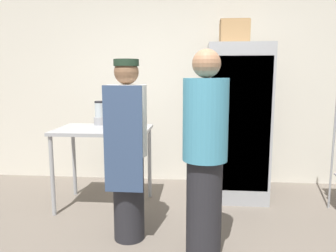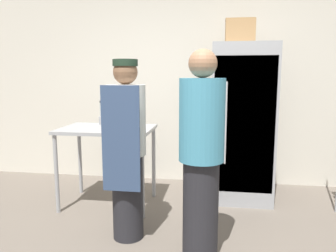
{
  "view_description": "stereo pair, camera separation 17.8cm",
  "coord_description": "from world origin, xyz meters",
  "px_view_note": "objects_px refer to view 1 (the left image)",
  "views": [
    {
      "loc": [
        0.1,
        -2.24,
        1.47
      ],
      "look_at": [
        -0.17,
        0.75,
        1.0
      ],
      "focal_mm": 35.0,
      "sensor_mm": 36.0,
      "label": 1
    },
    {
      "loc": [
        0.27,
        -2.21,
        1.47
      ],
      "look_at": [
        -0.17,
        0.75,
        1.0
      ],
      "focal_mm": 35.0,
      "sensor_mm": 36.0,
      "label": 2
    }
  ],
  "objects_px": {
    "donut_box": "(120,124)",
    "blender_pitcher": "(100,114)",
    "person_baker": "(128,149)",
    "person_customer": "(205,155)",
    "refrigerator": "(236,122)",
    "cardboard_storage_box": "(234,33)"
  },
  "relations": [
    {
      "from": "donut_box",
      "to": "blender_pitcher",
      "type": "height_order",
      "value": "blender_pitcher"
    },
    {
      "from": "person_baker",
      "to": "person_customer",
      "type": "distance_m",
      "value": 0.7
    },
    {
      "from": "refrigerator",
      "to": "blender_pitcher",
      "type": "relative_size",
      "value": 6.51
    },
    {
      "from": "refrigerator",
      "to": "person_baker",
      "type": "distance_m",
      "value": 1.59
    },
    {
      "from": "blender_pitcher",
      "to": "person_baker",
      "type": "height_order",
      "value": "person_baker"
    },
    {
      "from": "person_baker",
      "to": "person_customer",
      "type": "height_order",
      "value": "person_customer"
    },
    {
      "from": "blender_pitcher",
      "to": "person_baker",
      "type": "distance_m",
      "value": 1.13
    },
    {
      "from": "refrigerator",
      "to": "person_customer",
      "type": "xyz_separation_m",
      "value": [
        -0.41,
        -1.4,
        -0.06
      ]
    },
    {
      "from": "blender_pitcher",
      "to": "cardboard_storage_box",
      "type": "distance_m",
      "value": 1.85
    },
    {
      "from": "refrigerator",
      "to": "donut_box",
      "type": "xyz_separation_m",
      "value": [
        -1.31,
        -0.44,
        0.03
      ]
    },
    {
      "from": "donut_box",
      "to": "person_baker",
      "type": "bearing_deg",
      "value": -71.92
    },
    {
      "from": "person_baker",
      "to": "refrigerator",
      "type": "bearing_deg",
      "value": 47.55
    },
    {
      "from": "cardboard_storage_box",
      "to": "person_baker",
      "type": "bearing_deg",
      "value": -128.89
    },
    {
      "from": "donut_box",
      "to": "person_customer",
      "type": "height_order",
      "value": "person_customer"
    },
    {
      "from": "person_customer",
      "to": "donut_box",
      "type": "bearing_deg",
      "value": 133.33
    },
    {
      "from": "cardboard_storage_box",
      "to": "donut_box",
      "type": "bearing_deg",
      "value": -157.07
    },
    {
      "from": "refrigerator",
      "to": "donut_box",
      "type": "relative_size",
      "value": 6.66
    },
    {
      "from": "refrigerator",
      "to": "cardboard_storage_box",
      "type": "distance_m",
      "value": 1.06
    },
    {
      "from": "person_customer",
      "to": "cardboard_storage_box",
      "type": "bearing_deg",
      "value": 76.52
    },
    {
      "from": "refrigerator",
      "to": "blender_pitcher",
      "type": "bearing_deg",
      "value": -173.02
    },
    {
      "from": "blender_pitcher",
      "to": "person_customer",
      "type": "distance_m",
      "value": 1.71
    },
    {
      "from": "refrigerator",
      "to": "person_baker",
      "type": "relative_size",
      "value": 1.14
    }
  ]
}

